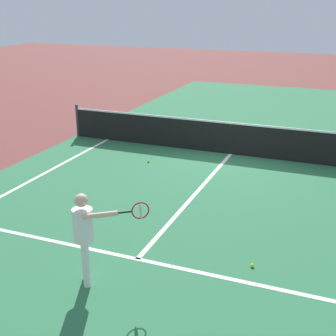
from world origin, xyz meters
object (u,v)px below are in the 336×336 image
net (231,138)px  tennis_ball_mid_court (252,265)px  tennis_ball_near_net (148,161)px  player_near (85,229)px

net → tennis_ball_mid_court: size_ratio=159.30×
tennis_ball_mid_court → tennis_ball_near_net: bearing=131.8°
net → tennis_ball_mid_court: (1.92, -5.91, -0.46)m
tennis_ball_near_net → tennis_ball_mid_court: bearing=-48.2°
net → tennis_ball_mid_court: net is taller
tennis_ball_near_net → tennis_ball_mid_court: (3.86, -4.33, 0.00)m
player_near → tennis_ball_mid_court: player_near is taller
net → tennis_ball_near_net: size_ratio=159.30×
net → tennis_ball_near_net: net is taller
player_near → tennis_ball_near_net: (-1.53, 5.75, -0.91)m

